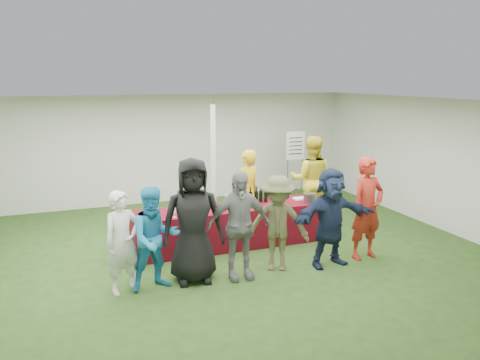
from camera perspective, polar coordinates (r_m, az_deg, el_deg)
name	(u,v)px	position (r m, az deg, el deg)	size (l,w,h in m)	color
ground	(208,256)	(8.44, -3.96, -9.21)	(60.00, 60.00, 0.00)	#284719
tent	(213,168)	(9.31, -3.26, 1.52)	(10.00, 10.00, 10.00)	white
serving_table	(230,226)	(8.80, -1.23, -5.68)	(3.60, 0.80, 0.75)	#640A0D
wine_bottles	(259,196)	(9.00, 2.27, -1.98)	(0.70, 0.15, 0.32)	black
wine_glasses	(186,210)	(8.16, -6.64, -3.62)	(1.22, 0.07, 0.16)	silver
water_bottle	(227,201)	(8.72, -1.64, -2.55)	(0.07, 0.07, 0.23)	silver
bar_towel	(300,199)	(9.31, 7.32, -2.26)	(0.25, 0.18, 0.03)	white
dump_bucket	(310,198)	(9.09, 8.49, -2.16)	(0.25, 0.25, 0.18)	slate
wine_list_sign	(295,151)	(11.73, 6.76, 3.53)	(0.50, 0.03, 1.80)	slate
staff_pourer	(247,192)	(9.33, 0.86, -1.51)	(0.63, 0.41, 1.72)	gold
staff_back	(311,180)	(10.20, 8.65, 0.05)	(0.92, 0.72, 1.89)	gold
customer_0	(123,242)	(7.04, -14.11, -7.37)	(0.56, 0.37, 1.53)	silver
customer_1	(155,239)	(7.04, -10.32, -7.04)	(0.76, 0.59, 1.56)	#1F82B8
customer_2	(193,221)	(7.17, -5.76, -4.96)	(0.95, 0.62, 1.94)	black
customer_3	(239,226)	(7.26, -0.17, -5.58)	(1.01, 0.42, 1.72)	slate
customer_4	(278,223)	(7.63, 4.60, -5.29)	(1.02, 0.59, 1.58)	brown
customer_5	(330,217)	(7.91, 10.97, -4.50)	(1.55, 0.49, 1.67)	#18233E
customer_6	(367,208)	(8.37, 15.23, -3.35)	(0.65, 0.43, 1.79)	#A62418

